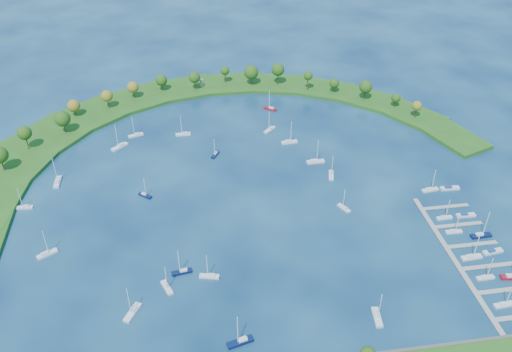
{
  "coord_description": "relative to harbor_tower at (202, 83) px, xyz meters",
  "views": [
    {
      "loc": [
        -27.65,
        -211.57,
        156.93
      ],
      "look_at": [
        5.0,
        5.0,
        4.0
      ],
      "focal_mm": 37.97,
      "sensor_mm": 36.0,
      "label": 1
    }
  ],
  "objects": [
    {
      "name": "moored_boat_13",
      "position": [
        52.97,
        -97.0,
        -3.44
      ],
      "size": [
        9.54,
        2.81,
        13.97
      ],
      "rotation": [
        0.0,
        0.0,
        0.02
      ],
      "color": "silver",
      "rests_on": "ground"
    },
    {
      "name": "docked_boat_7",
      "position": [
        110.46,
        -164.89,
        -3.46
      ],
      "size": [
        9.35,
        2.9,
        13.63
      ],
      "rotation": [
        0.0,
        0.0,
        0.03
      ],
      "color": "#09153A",
      "rests_on": "ground"
    },
    {
      "name": "moored_boat_10",
      "position": [
        -34.99,
        -113.36,
        -3.54
      ],
      "size": [
        6.79,
        6.25,
        10.61
      ],
      "rotation": [
        0.0,
        0.0,
        5.57
      ],
      "color": "#09153A",
      "rests_on": "ground"
    },
    {
      "name": "docked_boat_8",
      "position": [
        100.0,
        -150.84,
        -3.54
      ],
      "size": [
        7.37,
        2.32,
        10.72
      ],
      "rotation": [
        0.0,
        0.0,
        0.04
      ],
      "color": "silver",
      "rests_on": "ground"
    },
    {
      "name": "harbor_tower",
      "position": [
        0.0,
        0.0,
        0.0
      ],
      "size": [
        2.6,
        2.6,
        4.72
      ],
      "color": "gray",
      "rests_on": "breakwater"
    },
    {
      "name": "moored_boat_9",
      "position": [
        58.01,
        -110.11,
        -3.49
      ],
      "size": [
        4.48,
        8.8,
        12.45
      ],
      "rotation": [
        0.0,
        0.0,
        4.45
      ],
      "color": "silver",
      "rests_on": "ground"
    },
    {
      "name": "docked_boat_4",
      "position": [
        99.97,
        -177.07,
        -3.47
      ],
      "size": [
        9.04,
        3.05,
        13.08
      ],
      "rotation": [
        0.0,
        0.0,
        0.06
      ],
      "color": "silver",
      "rests_on": "ground"
    },
    {
      "name": "moored_boat_18",
      "position": [
        1.58,
        -82.1,
        -3.55
      ],
      "size": [
        5.16,
        7.18,
        10.44
      ],
      "rotation": [
        0.0,
        0.0,
        4.21
      ],
      "color": "#09153A",
      "rests_on": "ground"
    },
    {
      "name": "moored_boat_7",
      "position": [
        43.37,
        -75.54,
        -3.47
      ],
      "size": [
        9.11,
        3.07,
        13.19
      ],
      "rotation": [
        0.0,
        0.0,
        6.35
      ],
      "color": "silver",
      "rests_on": "ground"
    },
    {
      "name": "docked_boat_5",
      "position": [
        110.43,
        -175.19,
        -3.75
      ],
      "size": [
        9.07,
        3.51,
        1.8
      ],
      "rotation": [
        0.0,
        0.0,
        0.12
      ],
      "color": "silver",
      "rests_on": "ground"
    },
    {
      "name": "dock_system",
      "position": [
        99.76,
        -176.15,
        -4.06
      ],
      "size": [
        24.28,
        82.0,
        1.6
      ],
      "color": "gray",
      "rests_on": "ground"
    },
    {
      "name": "docked_boat_11",
      "position": [
        112.32,
        -129.79,
        -3.71
      ],
      "size": [
        9.51,
        2.97,
        1.92
      ],
      "rotation": [
        0.0,
        0.0,
        -0.04
      ],
      "color": "silver",
      "rests_on": "ground"
    },
    {
      "name": "docked_boat_2",
      "position": [
        99.99,
        -188.76,
        -3.54
      ],
      "size": [
        7.42,
        2.31,
        10.81
      ],
      "rotation": [
        0.0,
        0.0,
        0.03
      ],
      "color": "silver",
      "rests_on": "ground"
    },
    {
      "name": "moored_boat_14",
      "position": [
        -38.29,
        -185.93,
        -3.45
      ],
      "size": [
        6.83,
        9.48,
        13.78
      ],
      "rotation": [
        0.0,
        0.0,
        4.21
      ],
      "color": "silver",
      "rests_on": "ground"
    },
    {
      "name": "moored_boat_19",
      "position": [
        -25.56,
        -175.17,
        -3.51
      ],
      "size": [
        5.12,
        8.47,
        12.04
      ],
      "rotation": [
        0.0,
        0.0,
        5.08
      ],
      "color": "silver",
      "rests_on": "ground"
    },
    {
      "name": "moored_boat_16",
      "position": [
        56.89,
        -137.15,
        -3.54
      ],
      "size": [
        5.18,
        7.4,
        10.71
      ],
      "rotation": [
        0.0,
        0.0,
        2.05
      ],
      "color": "silver",
      "rests_on": "ground"
    },
    {
      "name": "moored_boat_5",
      "position": [
        -8.59,
        -171.68,
        -3.52
      ],
      "size": [
        8.26,
        4.0,
        11.7
      ],
      "rotation": [
        0.0,
        0.0,
        2.91
      ],
      "color": "silver",
      "rests_on": "ground"
    },
    {
      "name": "moored_boat_12",
      "position": [
        -74.92,
        -148.68,
        -3.48
      ],
      "size": [
        8.74,
        6.4,
        12.75
      ],
      "rotation": [
        0.0,
        0.0,
        0.52
      ],
      "color": "silver",
      "rests_on": "ground"
    },
    {
      "name": "moored_boat_8",
      "position": [
        -41.13,
        -55.19,
        -3.49
      ],
      "size": [
        8.83,
        4.91,
        12.51
      ],
      "rotation": [
        0.0,
        0.0,
        3.46
      ],
      "color": "silver",
      "rests_on": "ground"
    },
    {
      "name": "breakwater",
      "position": [
        -31.87,
        -66.43,
        -3.42
      ],
      "size": [
        286.74,
        247.64,
        2.0
      ],
      "color": "#225015",
      "rests_on": "ground"
    },
    {
      "name": "docked_boat_10",
      "position": [
        102.38,
        -129.6,
        -3.5
      ],
      "size": [
        8.55,
        3.25,
        12.27
      ],
      "rotation": [
        0.0,
        0.0,
        0.11
      ],
      "color": "silver",
      "rests_on": "ground"
    },
    {
      "name": "ground",
      "position": [
        14.46,
        -115.15,
        -4.41
      ],
      "size": [
        700.0,
        700.0,
        0.0
      ],
      "primitive_type": "plane",
      "color": "#071C3E",
      "rests_on": "ground"
    },
    {
      "name": "breakwater_trees",
      "position": [
        -8.64,
        -28.88,
        6.12
      ],
      "size": [
        234.96,
        93.77,
        14.81
      ],
      "color": "#382314",
      "rests_on": "breakwater"
    },
    {
      "name": "moored_boat_0",
      "position": [
        -19.42,
        -167.61,
        -3.5
      ],
      "size": [
        8.48,
        3.53,
        12.1
      ],
      "rotation": [
        0.0,
        0.0,
        3.29
      ],
      "color": "#09153A",
      "rests_on": "ground"
    },
    {
      "name": "moored_boat_11",
      "position": [
        39.66,
        -35.0,
        -3.5
      ],
      "size": [
        8.09,
        7.05,
        12.39
      ],
      "rotation": [
        0.0,
        0.0,
        2.48
      ],
      "color": "maroon",
      "rests_on": "ground"
    },
    {
      "name": "moored_boat_1",
      "position": [
        -0.42,
        -205.12,
        -3.45
      ],
      "size": [
        9.83,
        4.91,
        13.92
      ],
      "rotation": [
        0.0,
        0.0,
        3.39
      ],
      "color": "#09153A",
      "rests_on": "ground"
    },
    {
      "name": "moored_boat_17",
      "position": [
        50.7,
        -201.62,
        -3.46
      ],
      "size": [
        3.64,
        9.44,
        13.53
      ],
      "rotation": [
        0.0,
        0.0,
        4.59
      ],
      "color": "silver",
      "rests_on": "ground"
    },
    {
      "name": "docked_boat_9",
      "position": [
        110.43,
        -150.67,
        -3.75
      ],
      "size": [
        8.9,
        2.81,
        1.8
      ],
      "rotation": [
        0.0,
        0.0,
        -0.04
      ],
      "color": "silver",
      "rests_on": "ground"
    },
    {
      "name": "docked_boat_0",
      "position": [
        99.98,
        -203.05,
        -3.51
      ],
      "size": [
        8.18,
        2.8,
        11.83
      ],
      "rotation": [
        0.0,
        0.0,
        0.07
      ],
      "color": "silver",
      "rests_on": "ground"
    },
    {
      "name": "moored_boat_15",
      "position": [
        -14.5,
        -58.12,
        -3.49
      ],
      "size": [
        8.55,
        2.56,
        12.49
      ],
      "rotation": [
        0.0,
        0.0,
        3.16
      ],
      "color": "silver",
      "rests_on": "ground"
    },
    {
      "name": "moored_boat_2",
      "position": [
        -49.4,
        -66.6,
        -3.42
      ],
      "size": [
        9.4,
        8.78,
        14.79
      ],
      "rotation": [
        0.0,
        0.0,
        3.87
      ],
      "color": "silver",
      "rests_on": "ground"
    },
    {
      "name": "moored_boat_6",
      "position": [
        -90.47,
        -114.44,
        -3.53
      ],
      "size": [
        7.78,
        2.59,
        11.27
      ],
      "rotation": [
        0.0,
        0.0,
        3.08
      ],
      "color": "silver",
      "rests_on": "ground"
    },
    {
      "name": "moored_boat_3",
      "position": [
        35.03,
        -60.24,
        -3.49
      ],
      "size": [
        7.81,
        7.61,
        12.52
      ],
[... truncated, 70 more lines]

